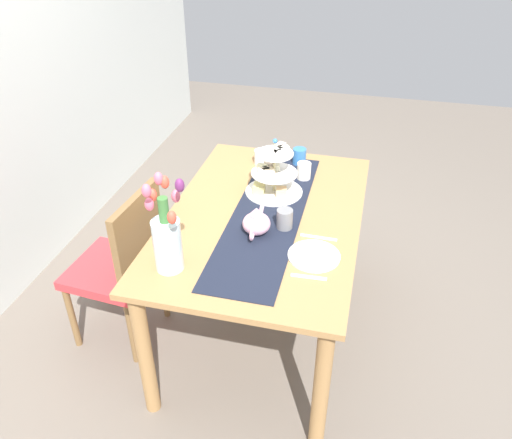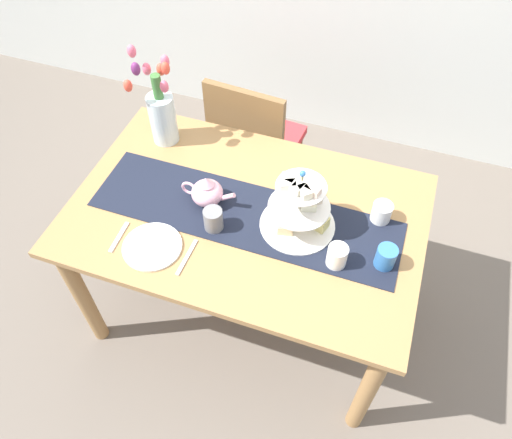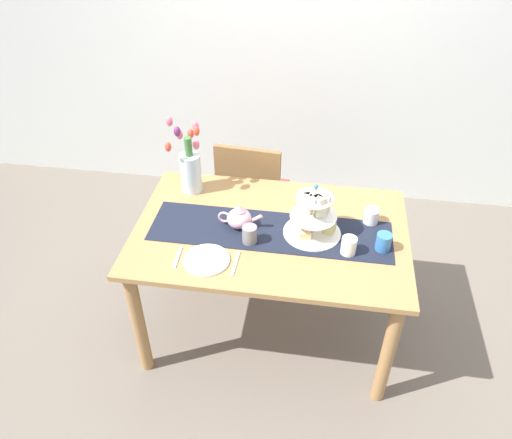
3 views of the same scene
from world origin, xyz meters
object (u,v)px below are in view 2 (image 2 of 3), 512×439
Objects in this scene: dinner_plate_left at (152,247)px; teapot at (207,192)px; tiered_cake_stand at (300,207)px; tulip_vase at (161,111)px; mug_orange at (386,257)px; mug_white_text at (337,256)px; mug_grey at (213,219)px; fork_left at (119,237)px; knife_left at (187,257)px; cream_jug at (382,212)px; dining_table at (247,230)px; chair_left at (254,141)px.

teapot is at bearing 68.73° from dinner_plate_left.
tiered_cake_stand is 0.39m from teapot.
dinner_plate_left is (-0.11, -0.29, -0.05)m from teapot.
tiered_cake_stand reaches higher than dinner_plate_left.
mug_orange is (1.07, -0.37, -0.11)m from tulip_vase.
mug_grey is at bearing 178.98° from mug_white_text.
knife_left is (0.29, 0.00, 0.00)m from fork_left.
knife_left is (-0.66, -0.43, -0.04)m from cream_jug.
mug_grey is (-0.09, -0.12, 0.17)m from dining_table.
cream_jug is 0.91m from dinner_plate_left.
tiered_cake_stand is 1.32× the size of dinner_plate_left.
dinner_plate_left is (-0.50, -0.29, -0.10)m from tiered_cake_stand.
tiered_cake_stand is at bearing 0.95° from teapot.
teapot is (-0.39, -0.01, -0.05)m from tiered_cake_stand.
fork_left is at bearing -102.27° from chair_left.
mug_grey reaches higher than mug_white_text.
tiered_cake_stand is at bearing 21.74° from mug_grey.
chair_left is 1.04m from fork_left.
mug_orange is at bearing 12.12° from fork_left.
chair_left is 3.96× the size of dinner_plate_left.
tulip_vase is at bearing 161.23° from mug_orange.
tulip_vase is 1.00m from mug_white_text.
mug_white_text is (-0.12, -0.27, 0.01)m from cream_jug.
mug_white_text is (0.54, 0.16, 0.04)m from knife_left.
mug_grey is (0.41, -0.41, -0.11)m from tulip_vase.
dining_table is at bearing 162.61° from mug_white_text.
chair_left is 0.77m from teapot.
fork_left and knife_left have the same top height.
fork_left is at bearing 180.00° from dinner_plate_left.
knife_left reaches higher than dining_table.
tulip_vase is 1.14m from mug_orange.
cream_jug is (0.30, 0.13, -0.06)m from tiered_cake_stand.
mug_grey is (0.19, 0.17, 0.05)m from dinner_plate_left.
dining_table is 0.64m from tulip_vase.
chair_left is at bearing 126.85° from mug_white_text.
fork_left is 0.84m from mug_white_text.
tiered_cake_stand is at bearing 30.46° from dinner_plate_left.
chair_left reaches higher than mug_orange.
teapot is 0.39m from fork_left.
fork_left is 0.29m from knife_left.
cream_jug is at bearing 28.08° from dinner_plate_left.
mug_white_text is (0.68, 0.16, 0.04)m from dinner_plate_left.
dinner_plate_left reaches higher than dining_table.
cream_jug is (0.52, 0.14, 0.16)m from dining_table.
knife_left is 1.79× the size of mug_grey.
cream_jug is 0.89× the size of mug_orange.
dining_table is 0.60m from mug_orange.
mug_orange is at bearing -7.13° from dining_table.
tulip_vase is 4.80× the size of mug_orange.
cream_jug is at bearing 66.22° from mug_white_text.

